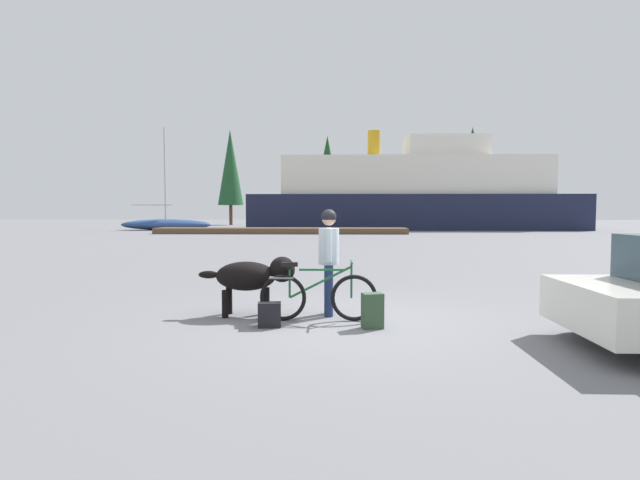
# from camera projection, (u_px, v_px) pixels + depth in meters

# --- Properties ---
(ground_plane) EXTENTS (160.00, 160.00, 0.00)m
(ground_plane) POSITION_uv_depth(u_px,v_px,m) (342.00, 322.00, 7.43)
(ground_plane) COLOR slate
(bicycle) EXTENTS (1.76, 0.44, 0.90)m
(bicycle) POSITION_uv_depth(u_px,v_px,m) (317.00, 296.00, 7.47)
(bicycle) COLOR black
(bicycle) RESTS_ON ground_plane
(person_cyclist) EXTENTS (0.32, 0.53, 1.67)m
(person_cyclist) POSITION_uv_depth(u_px,v_px,m) (329.00, 252.00, 7.85)
(person_cyclist) COLOR navy
(person_cyclist) RESTS_ON ground_plane
(dog) EXTENTS (1.52, 0.53, 0.93)m
(dog) POSITION_uv_depth(u_px,v_px,m) (253.00, 276.00, 7.81)
(dog) COLOR black
(dog) RESTS_ON ground_plane
(backpack) EXTENTS (0.32, 0.26, 0.50)m
(backpack) POSITION_uv_depth(u_px,v_px,m) (372.00, 311.00, 7.01)
(backpack) COLOR #334C33
(backpack) RESTS_ON ground_plane
(handbag_pannier) EXTENTS (0.33, 0.21, 0.35)m
(handbag_pannier) POSITION_uv_depth(u_px,v_px,m) (269.00, 315.00, 7.08)
(handbag_pannier) COLOR black
(handbag_pannier) RESTS_ON ground_plane
(dock_pier) EXTENTS (17.67, 2.37, 0.40)m
(dock_pier) POSITION_uv_depth(u_px,v_px,m) (281.00, 231.00, 35.48)
(dock_pier) COLOR brown
(dock_pier) RESTS_ON ground_plane
(ferry_boat) EXTENTS (27.89, 7.77, 8.56)m
(ferry_boat) POSITION_uv_depth(u_px,v_px,m) (413.00, 195.00, 43.84)
(ferry_boat) COLOR #191E38
(ferry_boat) RESTS_ON ground_plane
(sailboat_moored) EXTENTS (7.53, 2.11, 8.45)m
(sailboat_moored) POSITION_uv_depth(u_px,v_px,m) (166.00, 224.00, 41.54)
(sailboat_moored) COLOR navy
(sailboat_moored) RESTS_ON ground_plane
(pine_tree_far_left) EXTENTS (2.83, 2.83, 10.60)m
(pine_tree_far_left) POSITION_uv_depth(u_px,v_px,m) (230.00, 168.00, 55.73)
(pine_tree_far_left) COLOR #4C331E
(pine_tree_far_left) RESTS_ON ground_plane
(pine_tree_center) EXTENTS (2.91, 2.91, 10.31)m
(pine_tree_center) POSITION_uv_depth(u_px,v_px,m) (327.00, 167.00, 58.54)
(pine_tree_center) COLOR #4C331E
(pine_tree_center) RESTS_ON ground_plane
(pine_tree_far_right) EXTENTS (3.80, 3.80, 10.80)m
(pine_tree_far_right) POSITION_uv_depth(u_px,v_px,m) (472.00, 164.00, 55.29)
(pine_tree_far_right) COLOR #4C331E
(pine_tree_far_right) RESTS_ON ground_plane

